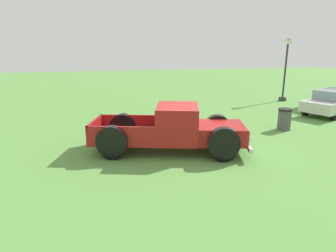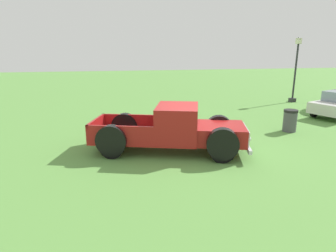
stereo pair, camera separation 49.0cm
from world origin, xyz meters
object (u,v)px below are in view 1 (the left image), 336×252
Objects in this scene: lamp_post_near at (285,68)px; trash_can at (284,119)px; sedan_distant_a at (333,102)px; pickup_truck_foreground at (179,130)px.

trash_can is (6.53, -4.56, -1.73)m from lamp_post_near.
lamp_post_near is 8.14m from trash_can.
lamp_post_near is at bearing 145.08° from trash_can.
sedan_distant_a is at bearing 114.73° from trash_can.
trash_can is at bearing 106.09° from pickup_truck_foreground.
pickup_truck_foreground is at bearing -73.91° from trash_can.
pickup_truck_foreground is 5.50m from trash_can.
pickup_truck_foreground is 12.79m from lamp_post_near.
sedan_distant_a is at bearing 110.19° from pickup_truck_foreground.
lamp_post_near is (-4.45, 0.05, 1.50)m from sedan_distant_a.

